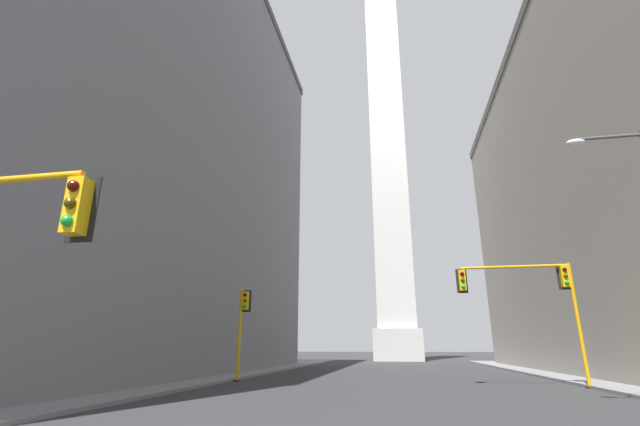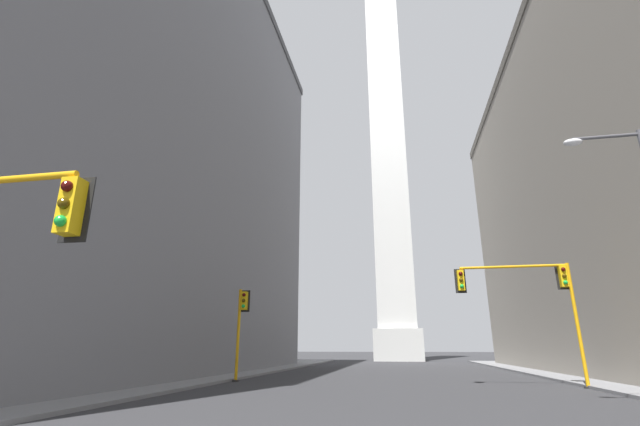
# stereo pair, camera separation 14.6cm
# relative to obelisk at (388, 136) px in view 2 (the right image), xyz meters

# --- Properties ---
(sidewalk_left) EXTENTS (5.00, 81.08, 0.15)m
(sidewalk_left) POSITION_rel_obelisk_xyz_m (-11.88, -43.24, -36.94)
(sidewalk_left) COLOR slate
(sidewalk_left) RESTS_ON ground_plane
(building_left) EXTENTS (28.24, 48.63, 36.94)m
(building_left) POSITION_rel_obelisk_xyz_m (-25.52, -40.71, -18.53)
(building_left) COLOR slate
(building_left) RESTS_ON ground_plane
(obelisk) EXTENTS (7.14, 7.14, 76.34)m
(obelisk) POSITION_rel_obelisk_xyz_m (0.00, 0.00, 0.00)
(obelisk) COLOR silver
(obelisk) RESTS_ON ground_plane
(traffic_light_mid_right) EXTENTS (5.96, 0.50, 6.18)m
(traffic_light_mid_right) POSITION_rel_obelisk_xyz_m (7.50, -43.43, -32.27)
(traffic_light_mid_right) COLOR orange
(traffic_light_mid_right) RESTS_ON ground_plane
(traffic_light_mid_left) EXTENTS (0.77, 0.51, 5.36)m
(traffic_light_mid_left) POSITION_rel_obelisk_xyz_m (-8.96, -42.35, -33.47)
(traffic_light_mid_left) COLOR orange
(traffic_light_mid_left) RESTS_ON ground_plane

